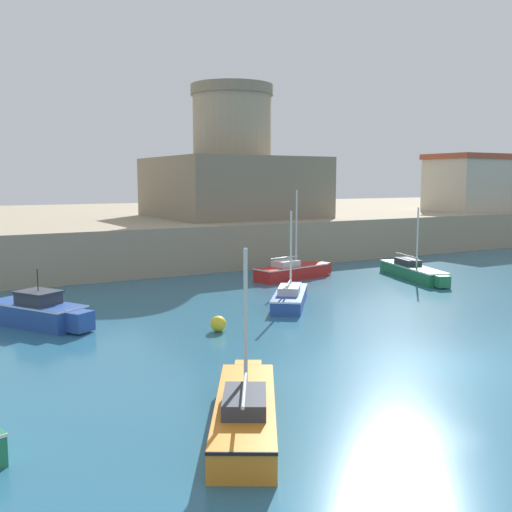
% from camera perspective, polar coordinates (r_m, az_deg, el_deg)
% --- Properties ---
extents(ground_plane, '(200.00, 200.00, 0.00)m').
position_cam_1_polar(ground_plane, '(20.57, 16.62, -9.79)').
color(ground_plane, '#28607F').
extents(quay_seawall, '(120.00, 40.00, 2.99)m').
position_cam_1_polar(quay_seawall, '(56.19, -15.08, 2.49)').
color(quay_seawall, gray).
rests_on(quay_seawall, ground).
extents(sailboat_orange_0, '(4.07, 5.86, 4.31)m').
position_cam_1_polar(sailboat_orange_0, '(14.86, -1.01, -14.40)').
color(sailboat_orange_0, orange).
rests_on(sailboat_orange_0, ground).
extents(sailboat_red_2, '(5.71, 2.45, 5.33)m').
position_cam_1_polar(sailboat_red_2, '(36.21, 3.54, -1.40)').
color(sailboat_red_2, red).
rests_on(sailboat_red_2, ground).
extents(motorboat_blue_3, '(3.65, 5.06, 2.35)m').
position_cam_1_polar(motorboat_blue_3, '(26.12, -20.02, -5.02)').
color(motorboat_blue_3, '#284C9E').
rests_on(motorboat_blue_3, ground).
extents(sailboat_green_5, '(3.08, 6.85, 4.33)m').
position_cam_1_polar(sailboat_green_5, '(37.32, 14.73, -1.40)').
color(sailboat_green_5, '#237A4C').
rests_on(sailboat_green_5, ground).
extents(sailboat_blue_6, '(4.26, 5.01, 4.46)m').
position_cam_1_polar(sailboat_blue_6, '(28.66, 3.26, -3.85)').
color(sailboat_blue_6, '#284C9E').
rests_on(sailboat_blue_6, ground).
extents(mooring_buoy, '(0.63, 0.63, 0.63)m').
position_cam_1_polar(mooring_buoy, '(23.68, -3.61, -6.46)').
color(mooring_buoy, yellow).
rests_on(mooring_buoy, ground).
extents(fortress, '(11.71, 11.71, 10.29)m').
position_cam_1_polar(fortress, '(48.12, -2.27, 7.83)').
color(fortress, gray).
rests_on(fortress, quay_seawall).
extents(harbor_shed_near_wharf, '(8.11, 5.65, 5.34)m').
position_cam_1_polar(harbor_shed_near_wharf, '(60.85, 19.84, 6.61)').
color(harbor_shed_near_wharf, '#BCB29E').
rests_on(harbor_shed_near_wharf, quay_seawall).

